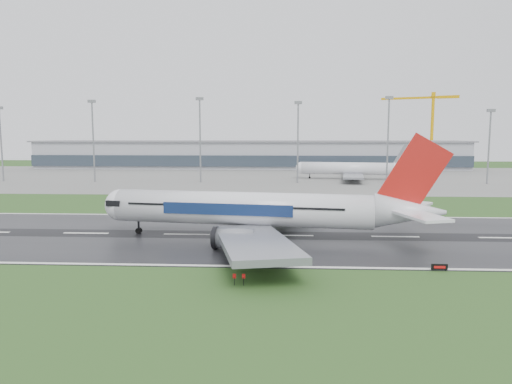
{
  "coord_description": "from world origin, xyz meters",
  "views": [
    {
      "loc": [
        18.21,
        -89.57,
        19.4
      ],
      "look_at": [
        12.85,
        12.0,
        7.0
      ],
      "focal_mm": 33.28,
      "sensor_mm": 36.0,
      "label": 1
    }
  ],
  "objects": [
    {
      "name": "ground",
      "position": [
        0.0,
        0.0,
        0.0
      ],
      "size": [
        520.0,
        520.0,
        0.0
      ],
      "primitive_type": "plane",
      "color": "#234519",
      "rests_on": "ground"
    },
    {
      "name": "runway",
      "position": [
        0.0,
        0.0,
        0.05
      ],
      "size": [
        400.0,
        45.0,
        0.1
      ],
      "primitive_type": "cube",
      "color": "black",
      "rests_on": "ground"
    },
    {
      "name": "apron",
      "position": [
        0.0,
        125.0,
        0.04
      ],
      "size": [
        400.0,
        130.0,
        0.08
      ],
      "primitive_type": "cube",
      "color": "slate",
      "rests_on": "ground"
    },
    {
      "name": "terminal",
      "position": [
        0.0,
        185.0,
        7.5
      ],
      "size": [
        240.0,
        36.0,
        15.0
      ],
      "primitive_type": "cube",
      "color": "gray",
      "rests_on": "ground"
    },
    {
      "name": "main_airliner",
      "position": [
        15.34,
        -3.06,
        9.45
      ],
      "size": [
        71.0,
        68.42,
        18.7
      ],
      "primitive_type": null,
      "rotation": [
        0.0,
        0.0,
        -0.14
      ],
      "color": "silver",
      "rests_on": "runway"
    },
    {
      "name": "parked_airliner",
      "position": [
        48.77,
        116.27,
        7.59
      ],
      "size": [
        57.32,
        54.31,
        15.03
      ],
      "primitive_type": null,
      "rotation": [
        0.0,
        0.0,
        -0.14
      ],
      "color": "silver",
      "rests_on": "apron"
    },
    {
      "name": "tower_crane",
      "position": [
        107.93,
        200.0,
        22.03
      ],
      "size": [
        42.05,
        19.58,
        44.06
      ],
      "primitive_type": null,
      "rotation": [
        0.0,
        0.0,
        -0.4
      ],
      "color": "#DB9A05",
      "rests_on": "ground"
    },
    {
      "name": "runway_sign",
      "position": [
        40.9,
        -22.49,
        0.52
      ],
      "size": [
        2.3,
        0.8,
        1.04
      ],
      "primitive_type": null,
      "rotation": [
        0.0,
        0.0,
        -0.24
      ],
      "color": "black",
      "rests_on": "ground"
    },
    {
      "name": "floodmast_0",
      "position": [
        -96.57,
        100.0,
        14.74
      ],
      "size": [
        0.64,
        0.64,
        29.48
      ],
      "primitive_type": "cylinder",
      "color": "gray",
      "rests_on": "ground"
    },
    {
      "name": "floodmast_1",
      "position": [
        -57.95,
        100.0,
        15.99
      ],
      "size": [
        0.64,
        0.64,
        31.97
      ],
      "primitive_type": "cylinder",
      "color": "gray",
      "rests_on": "ground"
    },
    {
      "name": "floodmast_2",
      "position": [
        -14.22,
        100.0,
        16.41
      ],
      "size": [
        0.64,
        0.64,
        32.82
      ],
      "primitive_type": "cylinder",
      "color": "gray",
      "rests_on": "ground"
    },
    {
      "name": "floodmast_3",
      "position": [
        24.84,
        100.0,
        15.59
      ],
      "size": [
        0.64,
        0.64,
        31.18
      ],
      "primitive_type": "cylinder",
      "color": "gray",
      "rests_on": "ground"
    },
    {
      "name": "floodmast_4",
      "position": [
        60.1,
        100.0,
        16.48
      ],
      "size": [
        0.64,
        0.64,
        32.96
      ],
      "primitive_type": "cylinder",
      "color": "gray",
      "rests_on": "ground"
    },
    {
      "name": "floodmast_5",
      "position": [
        99.03,
        100.0,
        13.95
      ],
      "size": [
        0.64,
        0.64,
        27.91
      ],
      "primitive_type": "cylinder",
      "color": "gray",
      "rests_on": "ground"
    }
  ]
}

